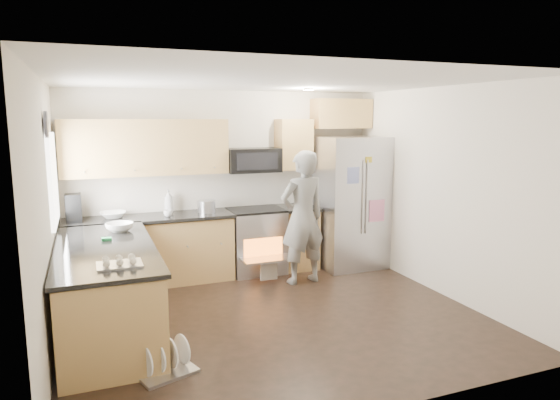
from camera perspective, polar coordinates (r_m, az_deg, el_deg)
name	(u,v)px	position (r m, az deg, el deg)	size (l,w,h in m)	color
ground	(275,317)	(5.76, -0.61, -13.23)	(4.50, 4.50, 0.00)	black
room_shell	(271,169)	(5.35, -1.08, 3.58)	(4.54, 4.04, 2.62)	silver
back_cabinet_run	(190,210)	(6.96, -10.30, -1.14)	(4.45, 0.64, 2.50)	#B18047
peninsula	(108,290)	(5.51, -19.11, -9.68)	(0.96, 2.36, 1.02)	#B18047
stove_range	(256,226)	(7.20, -2.79, -3.00)	(0.76, 0.97, 1.79)	#B7B7BC
refrigerator	(351,203)	(7.50, 8.13, -0.29)	(0.96, 0.77, 1.94)	#B7B7BC
person	(303,217)	(6.69, 2.60, -2.01)	(0.66, 0.43, 1.80)	gray
dish_rack	(165,364)	(4.71, -13.04, -17.78)	(0.59, 0.53, 0.30)	#B7B7BC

